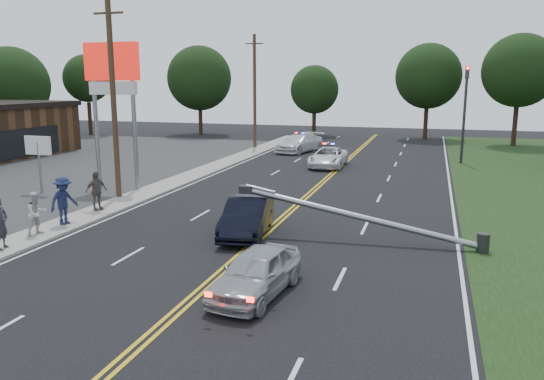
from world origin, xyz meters
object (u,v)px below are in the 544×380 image
(bystander_b, at_px, (37,213))
(bystander_d, at_px, (96,191))
(traffic_signal, at_px, (465,106))
(small_sign, at_px, (38,150))
(bystander_c, at_px, (64,201))
(utility_pole_far, at_px, (255,91))
(pylon_sign, at_px, (113,81))
(utility_pole_mid, at_px, (113,99))
(emergency_a, at_px, (328,157))
(fallen_streetlight, at_px, (372,219))
(bystander_a, at_px, (0,223))
(crashed_sedan, at_px, (247,217))
(waiting_sedan, at_px, (256,272))
(emergency_b, at_px, (300,143))

(bystander_b, bearing_deg, bystander_d, 19.28)
(traffic_signal, relative_size, bystander_b, 4.18)
(small_sign, relative_size, bystander_c, 1.55)
(utility_pole_far, bearing_deg, pylon_sign, -93.72)
(utility_pole_mid, bearing_deg, bystander_d, -76.33)
(traffic_signal, bearing_deg, pylon_sign, -139.61)
(small_sign, distance_m, emergency_a, 18.93)
(utility_pole_mid, bearing_deg, emergency_a, 58.21)
(utility_pole_mid, relative_size, bystander_c, 5.00)
(fallen_streetlight, height_order, bystander_b, fallen_streetlight)
(traffic_signal, xyz_separation_m, bystander_a, (-16.53, -26.87, -3.15))
(bystander_c, bearing_deg, traffic_signal, -21.66)
(traffic_signal, xyz_separation_m, fallen_streetlight, (-4.11, -22.00, -3.29))
(pylon_sign, distance_m, utility_pole_far, 20.06)
(utility_pole_far, bearing_deg, bystander_d, -88.39)
(crashed_sedan, xyz_separation_m, waiting_sedan, (2.26, -5.60, -0.06))
(bystander_d, bearing_deg, bystander_a, -153.63)
(crashed_sedan, distance_m, emergency_a, 17.81)
(utility_pole_far, xyz_separation_m, crashed_sedan, (8.57, -26.31, -4.35))
(emergency_b, bearing_deg, utility_pole_far, -177.63)
(emergency_b, height_order, bystander_d, bystander_d)
(pylon_sign, relative_size, crashed_sedan, 1.80)
(pylon_sign, bearing_deg, bystander_b, -76.23)
(emergency_b, bearing_deg, bystander_c, -79.55)
(pylon_sign, relative_size, emergency_a, 1.64)
(bystander_a, height_order, bystander_d, bystander_a)
(bystander_b, bearing_deg, small_sign, 55.57)
(fallen_streetlight, distance_m, utility_pole_far, 29.54)
(utility_pole_far, height_order, emergency_b, utility_pole_far)
(pylon_sign, relative_size, bystander_a, 4.26)
(waiting_sedan, bearing_deg, bystander_d, 152.01)
(small_sign, relative_size, waiting_sedan, 0.79)
(small_sign, bearing_deg, traffic_signal, 38.90)
(utility_pole_mid, xyz_separation_m, crashed_sedan, (8.57, -4.31, -4.35))
(emergency_b, xyz_separation_m, bystander_d, (-3.78, -23.60, 0.24))
(utility_pole_far, bearing_deg, emergency_a, -45.46)
(small_sign, xyz_separation_m, fallen_streetlight, (18.19, -4.00, -1.41))
(small_sign, bearing_deg, bystander_b, -50.83)
(utility_pole_far, relative_size, bystander_a, 5.32)
(pylon_sign, distance_m, bystander_c, 9.14)
(pylon_sign, height_order, waiting_sedan, pylon_sign)
(traffic_signal, bearing_deg, bystander_b, -123.57)
(small_sign, relative_size, bystander_a, 1.65)
(crashed_sedan, bearing_deg, emergency_a, 81.58)
(pylon_sign, distance_m, crashed_sedan, 12.84)
(utility_pole_mid, distance_m, emergency_a, 16.48)
(emergency_b, height_order, bystander_c, bystander_c)
(fallen_streetlight, bearing_deg, utility_pole_mid, 163.36)
(traffic_signal, relative_size, crashed_sedan, 1.59)
(utility_pole_far, relative_size, bystander_c, 5.00)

